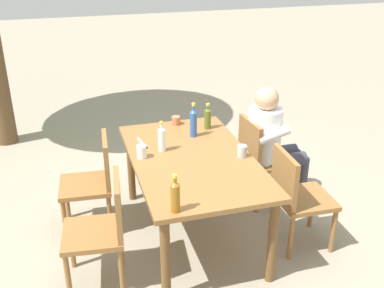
{
  "coord_description": "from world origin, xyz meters",
  "views": [
    {
      "loc": [
        -3.26,
        0.95,
        2.46
      ],
      "look_at": [
        0.0,
        0.0,
        0.88
      ],
      "focal_mm": 43.09,
      "sensor_mm": 36.0,
      "label": 1
    }
  ],
  "objects_px": {
    "chair_far_right": "(94,179)",
    "bottle_amber": "(175,196)",
    "chair_near_right": "(260,156)",
    "person_in_white_shirt": "(272,139)",
    "bottle_blue": "(193,122)",
    "table_knife": "(143,144)",
    "cup_white": "(142,152)",
    "cup_terracotta": "(176,120)",
    "cup_steel": "(242,151)",
    "chair_near_left": "(296,194)",
    "bottle_olive": "(208,118)",
    "chair_far_left": "(103,226)",
    "dining_table": "(192,167)",
    "bottle_clear": "(162,138)"
  },
  "relations": [
    {
      "from": "cup_steel",
      "to": "table_knife",
      "type": "height_order",
      "value": "cup_steel"
    },
    {
      "from": "chair_far_right",
      "to": "bottle_blue",
      "type": "distance_m",
      "value": 1.01
    },
    {
      "from": "cup_terracotta",
      "to": "table_knife",
      "type": "distance_m",
      "value": 0.53
    },
    {
      "from": "chair_near_right",
      "to": "chair_near_left",
      "type": "xyz_separation_m",
      "value": [
        -0.73,
        0.0,
        0.0
      ]
    },
    {
      "from": "chair_far_right",
      "to": "table_knife",
      "type": "relative_size",
      "value": 3.62
    },
    {
      "from": "cup_white",
      "to": "cup_terracotta",
      "type": "xyz_separation_m",
      "value": [
        0.62,
        -0.45,
        -0.01
      ]
    },
    {
      "from": "chair_far_right",
      "to": "bottle_clear",
      "type": "bearing_deg",
      "value": -106.66
    },
    {
      "from": "dining_table",
      "to": "chair_near_right",
      "type": "distance_m",
      "value": 0.89
    },
    {
      "from": "chair_near_right",
      "to": "table_knife",
      "type": "bearing_deg",
      "value": 90.01
    },
    {
      "from": "chair_far_right",
      "to": "bottle_olive",
      "type": "bearing_deg",
      "value": -80.44
    },
    {
      "from": "chair_far_right",
      "to": "bottle_amber",
      "type": "distance_m",
      "value": 1.26
    },
    {
      "from": "table_knife",
      "to": "cup_white",
      "type": "bearing_deg",
      "value": 168.06
    },
    {
      "from": "chair_far_right",
      "to": "bottle_blue",
      "type": "height_order",
      "value": "bottle_blue"
    },
    {
      "from": "chair_near_right",
      "to": "person_in_white_shirt",
      "type": "distance_m",
      "value": 0.2
    },
    {
      "from": "person_in_white_shirt",
      "to": "cup_white",
      "type": "distance_m",
      "value": 1.33
    },
    {
      "from": "bottle_olive",
      "to": "cup_terracotta",
      "type": "bearing_deg",
      "value": 55.98
    },
    {
      "from": "dining_table",
      "to": "chair_far_left",
      "type": "height_order",
      "value": "chair_far_left"
    },
    {
      "from": "dining_table",
      "to": "person_in_white_shirt",
      "type": "height_order",
      "value": "person_in_white_shirt"
    },
    {
      "from": "bottle_blue",
      "to": "table_knife",
      "type": "bearing_deg",
      "value": 95.7
    },
    {
      "from": "table_knife",
      "to": "bottle_olive",
      "type": "bearing_deg",
      "value": -74.3
    },
    {
      "from": "cup_steel",
      "to": "chair_far_left",
      "type": "bearing_deg",
      "value": 103.11
    },
    {
      "from": "chair_near_left",
      "to": "cup_terracotta",
      "type": "distance_m",
      "value": 1.35
    },
    {
      "from": "bottle_clear",
      "to": "bottle_olive",
      "type": "relative_size",
      "value": 1.07
    },
    {
      "from": "bottle_clear",
      "to": "table_knife",
      "type": "height_order",
      "value": "bottle_clear"
    },
    {
      "from": "chair_near_left",
      "to": "table_knife",
      "type": "relative_size",
      "value": 3.62
    },
    {
      "from": "chair_far_left",
      "to": "chair_far_right",
      "type": "distance_m",
      "value": 0.74
    },
    {
      "from": "bottle_clear",
      "to": "cup_steel",
      "type": "height_order",
      "value": "bottle_clear"
    },
    {
      "from": "person_in_white_shirt",
      "to": "cup_steel",
      "type": "relative_size",
      "value": 12.05
    },
    {
      "from": "bottle_olive",
      "to": "chair_near_right",
      "type": "bearing_deg",
      "value": -111.13
    },
    {
      "from": "table_knife",
      "to": "cup_steel",
      "type": "bearing_deg",
      "value": -122.03
    },
    {
      "from": "chair_near_left",
      "to": "chair_near_right",
      "type": "bearing_deg",
      "value": -0.01
    },
    {
      "from": "chair_far_left",
      "to": "chair_near_left",
      "type": "xyz_separation_m",
      "value": [
        0.01,
        -1.58,
        0.0
      ]
    },
    {
      "from": "cup_terracotta",
      "to": "bottle_amber",
      "type": "bearing_deg",
      "value": 165.49
    },
    {
      "from": "chair_far_left",
      "to": "cup_terracotta",
      "type": "bearing_deg",
      "value": -37.24
    },
    {
      "from": "chair_near_right",
      "to": "person_in_white_shirt",
      "type": "height_order",
      "value": "person_in_white_shirt"
    },
    {
      "from": "chair_near_left",
      "to": "bottle_olive",
      "type": "relative_size",
      "value": 3.5
    },
    {
      "from": "chair_near_left",
      "to": "chair_far_left",
      "type": "bearing_deg",
      "value": 90.44
    },
    {
      "from": "person_in_white_shirt",
      "to": "cup_steel",
      "type": "distance_m",
      "value": 0.7
    },
    {
      "from": "dining_table",
      "to": "bottle_blue",
      "type": "distance_m",
      "value": 0.49
    },
    {
      "from": "bottle_olive",
      "to": "bottle_clear",
      "type": "bearing_deg",
      "value": 124.57
    },
    {
      "from": "cup_steel",
      "to": "bottle_amber",
      "type": "bearing_deg",
      "value": 131.23
    },
    {
      "from": "bottle_amber",
      "to": "bottle_clear",
      "type": "bearing_deg",
      "value": -7.4
    },
    {
      "from": "chair_near_right",
      "to": "table_knife",
      "type": "xyz_separation_m",
      "value": [
        -0.0,
        1.13,
        0.28
      ]
    },
    {
      "from": "bottle_clear",
      "to": "bottle_amber",
      "type": "height_order",
      "value": "bottle_amber"
    },
    {
      "from": "bottle_olive",
      "to": "cup_terracotta",
      "type": "height_order",
      "value": "bottle_olive"
    },
    {
      "from": "bottle_amber",
      "to": "cup_steel",
      "type": "xyz_separation_m",
      "value": [
        0.64,
        -0.73,
        -0.07
      ]
    },
    {
      "from": "dining_table",
      "to": "bottle_blue",
      "type": "height_order",
      "value": "bottle_blue"
    },
    {
      "from": "chair_near_left",
      "to": "bottle_amber",
      "type": "xyz_separation_m",
      "value": [
        -0.37,
        1.12,
        0.39
      ]
    },
    {
      "from": "bottle_clear",
      "to": "cup_steel",
      "type": "bearing_deg",
      "value": -115.55
    },
    {
      "from": "chair_far_right",
      "to": "cup_white",
      "type": "xyz_separation_m",
      "value": [
        -0.26,
        -0.39,
        0.33
      ]
    }
  ]
}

